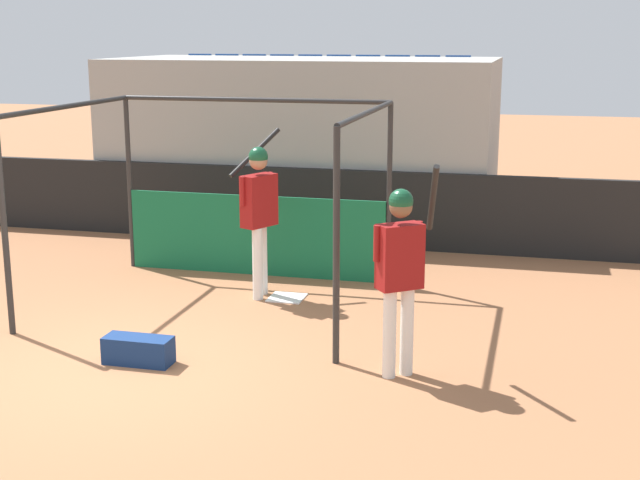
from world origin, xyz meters
The scene contains 8 objects.
ground_plane centered at (0.00, 0.00, 0.00)m, with size 60.00×60.00×0.00m, color #9E6642.
outfield_wall centered at (0.00, 5.78, 0.61)m, with size 24.00×0.12×1.21m.
bleacher_section centered at (0.00, 7.44, 1.44)m, with size 6.50×3.20×2.89m.
batting_cage centered at (0.26, 3.27, 1.05)m, with size 3.79×3.13×2.44m.
home_plate centered at (1.00, 2.80, 0.01)m, with size 0.44×0.44×0.02m.
player_batter centered at (0.64, 2.81, 1.19)m, with size 0.63×1.00×2.08m.
player_waiting centered at (2.79, 0.57, 1.14)m, with size 0.61×0.70×2.10m.
equipment_bag centered at (0.17, 0.24, 0.14)m, with size 0.70×0.28×0.28m.
Camera 1 is at (4.05, -7.60, 3.29)m, focal length 50.00 mm.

